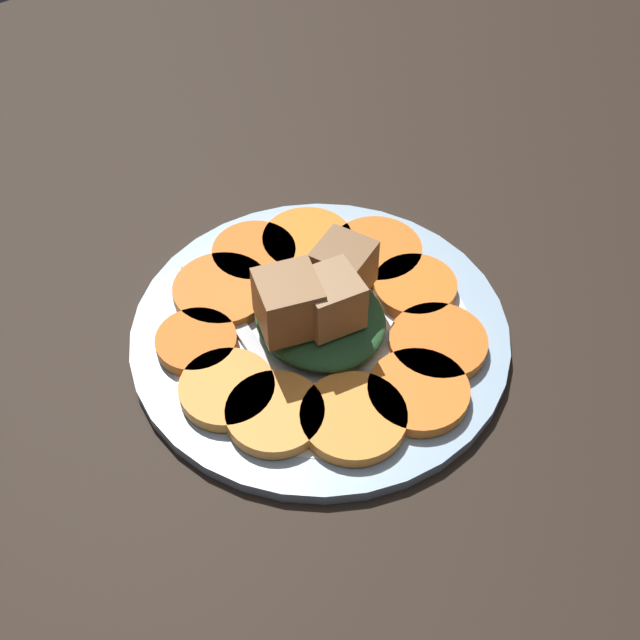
% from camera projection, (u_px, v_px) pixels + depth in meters
% --- Properties ---
extents(table_slab, '(1.20, 1.20, 0.02)m').
position_uv_depth(table_slab, '(320.00, 347.00, 0.67)').
color(table_slab, black).
rests_on(table_slab, ground).
extents(plate, '(0.28, 0.28, 0.01)m').
position_uv_depth(plate, '(320.00, 334.00, 0.66)').
color(plate, '#99B7D1').
rests_on(plate, table_slab).
extents(carrot_slice_0, '(0.07, 0.07, 0.01)m').
position_uv_depth(carrot_slice_0, '(438.00, 343.00, 0.64)').
color(carrot_slice_0, orange).
rests_on(carrot_slice_0, plate).
extents(carrot_slice_1, '(0.06, 0.06, 0.01)m').
position_uv_depth(carrot_slice_1, '(415.00, 287.00, 0.68)').
color(carrot_slice_1, orange).
rests_on(carrot_slice_1, plate).
extents(carrot_slice_2, '(0.07, 0.07, 0.01)m').
position_uv_depth(carrot_slice_2, '(376.00, 251.00, 0.70)').
color(carrot_slice_2, orange).
rests_on(carrot_slice_2, plate).
extents(carrot_slice_3, '(0.07, 0.07, 0.01)m').
position_uv_depth(carrot_slice_3, '(307.00, 241.00, 0.71)').
color(carrot_slice_3, orange).
rests_on(carrot_slice_3, plate).
extents(carrot_slice_4, '(0.07, 0.07, 0.01)m').
position_uv_depth(carrot_slice_4, '(255.00, 253.00, 0.70)').
color(carrot_slice_4, orange).
rests_on(carrot_slice_4, plate).
extents(carrot_slice_5, '(0.07, 0.07, 0.01)m').
position_uv_depth(carrot_slice_5, '(222.00, 291.00, 0.68)').
color(carrot_slice_5, orange).
rests_on(carrot_slice_5, plate).
extents(carrot_slice_6, '(0.06, 0.06, 0.01)m').
position_uv_depth(carrot_slice_6, '(196.00, 342.00, 0.64)').
color(carrot_slice_6, '#D76115').
rests_on(carrot_slice_6, plate).
extents(carrot_slice_7, '(0.07, 0.07, 0.01)m').
position_uv_depth(carrot_slice_7, '(227.00, 389.00, 0.61)').
color(carrot_slice_7, orange).
rests_on(carrot_slice_7, plate).
extents(carrot_slice_8, '(0.07, 0.07, 0.01)m').
position_uv_depth(carrot_slice_8, '(275.00, 414.00, 0.60)').
color(carrot_slice_8, '#F9953A').
rests_on(carrot_slice_8, plate).
extents(carrot_slice_9, '(0.07, 0.07, 0.01)m').
position_uv_depth(carrot_slice_9, '(353.00, 418.00, 0.60)').
color(carrot_slice_9, orange).
rests_on(carrot_slice_9, plate).
extents(carrot_slice_10, '(0.07, 0.07, 0.01)m').
position_uv_depth(carrot_slice_10, '(418.00, 392.00, 0.61)').
color(carrot_slice_10, orange).
rests_on(carrot_slice_10, plate).
extents(center_pile, '(0.10, 0.10, 0.07)m').
position_uv_depth(center_pile, '(320.00, 307.00, 0.64)').
color(center_pile, '#2D6033').
rests_on(center_pile, plate).
extents(fork, '(0.19, 0.03, 0.00)m').
position_uv_depth(fork, '(246.00, 336.00, 0.65)').
color(fork, '#B2B2B7').
rests_on(fork, plate).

